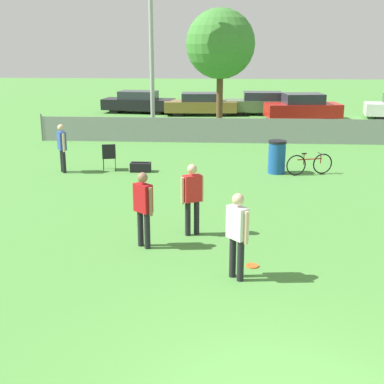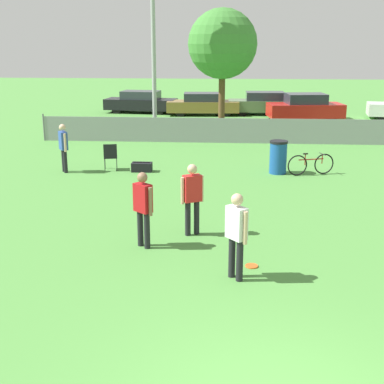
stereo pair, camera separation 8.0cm
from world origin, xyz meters
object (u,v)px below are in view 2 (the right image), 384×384
object	(u,v)px
player_thrower_red	(143,204)
parked_car_tan	(203,104)
gear_bag_sideline	(142,167)
bicycle_sideline	(311,164)
parked_car_red	(305,108)
light_pole	(153,17)
spectator_in_blue	(63,145)
trash_bin	(278,157)
player_receiver_white	(236,230)
parked_car_olive	(265,103)
tree_near_pole	(223,44)
frisbee_disc	(252,266)
player_defender_red	(192,194)
folding_chair_sideline	(110,155)
parked_car_dark	(141,102)

from	to	relation	value
player_thrower_red	parked_car_tan	xyz separation A→B (m)	(0.08, 21.82, -0.31)
gear_bag_sideline	parked_car_tan	bearing A→B (deg)	85.04
bicycle_sideline	parked_car_red	bearing A→B (deg)	66.32
light_pole	spectator_in_blue	world-z (taller)	light_pole
trash_bin	parked_car_tan	bearing A→B (deg)	102.91
spectator_in_blue	gear_bag_sideline	bearing A→B (deg)	-116.53
player_thrower_red	spectator_in_blue	size ratio (longest dim) A/B	1.01
bicycle_sideline	parked_car_red	size ratio (longest dim) A/B	0.36
spectator_in_blue	bicycle_sideline	world-z (taller)	spectator_in_blue
player_thrower_red	light_pole	bearing A→B (deg)	137.38
player_receiver_white	spectator_in_blue	world-z (taller)	player_receiver_white
light_pole	parked_car_olive	bearing A→B (deg)	55.43
tree_near_pole	player_receiver_white	xyz separation A→B (m)	(0.66, -17.63, -3.23)
frisbee_disc	parked_car_red	size ratio (longest dim) A/B	0.06
player_defender_red	gear_bag_sideline	size ratio (longest dim) A/B	2.43
light_pole	trash_bin	distance (m)	10.06
light_pole	folding_chair_sideline	xyz separation A→B (m)	(-0.55, -7.13, -4.85)
light_pole	gear_bag_sideline	size ratio (longest dim) A/B	13.33
trash_bin	player_thrower_red	bearing A→B (deg)	-116.09
player_receiver_white	frisbee_disc	size ratio (longest dim) A/B	6.47
frisbee_disc	parked_car_dark	world-z (taller)	parked_car_dark
tree_near_pole	parked_car_dark	xyz separation A→B (m)	(-5.20, 6.50, -3.54)
bicycle_sideline	parked_car_tan	bearing A→B (deg)	89.42
bicycle_sideline	parked_car_olive	distance (m)	15.43
frisbee_disc	folding_chair_sideline	bearing A→B (deg)	120.23
frisbee_disc	trash_bin	bearing A→B (deg)	81.87
parked_car_tan	folding_chair_sideline	bearing A→B (deg)	-102.55
spectator_in_blue	folding_chair_sideline	xyz separation A→B (m)	(1.52, 0.36, -0.41)
folding_chair_sideline	parked_car_tan	distance (m)	14.95
tree_near_pole	parked_car_tan	size ratio (longest dim) A/B	1.34
tree_near_pole	player_thrower_red	xyz separation A→B (m)	(-1.34, -16.14, -3.23)
spectator_in_blue	parked_car_dark	xyz separation A→B (m)	(-0.03, 15.94, -0.28)
frisbee_disc	gear_bag_sideline	size ratio (longest dim) A/B	0.38
trash_bin	gear_bag_sideline	xyz separation A→B (m)	(-4.67, -0.09, -0.41)
trash_bin	parked_car_tan	size ratio (longest dim) A/B	0.25
player_receiver_white	parked_car_tan	bearing A→B (deg)	144.18
player_receiver_white	parked_car_red	size ratio (longest dim) A/B	0.38
player_thrower_red	parked_car_olive	bearing A→B (deg)	120.48
light_pole	parked_car_dark	distance (m)	9.91
parked_car_olive	parked_car_red	distance (m)	3.08
player_defender_red	folding_chair_sideline	world-z (taller)	player_defender_red
bicycle_sideline	trash_bin	bearing A→B (deg)	155.42
parked_car_dark	parked_car_tan	bearing A→B (deg)	-5.05
player_defender_red	parked_car_red	world-z (taller)	player_defender_red
tree_near_pole	trash_bin	bearing A→B (deg)	-76.82
player_receiver_white	folding_chair_sideline	xyz separation A→B (m)	(-4.31, 8.55, -0.43)
tree_near_pole	parked_car_tan	bearing A→B (deg)	102.49
player_thrower_red	bicycle_sideline	bearing A→B (deg)	96.99
player_thrower_red	frisbee_disc	distance (m)	2.67
folding_chair_sideline	parked_car_red	distance (m)	15.54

